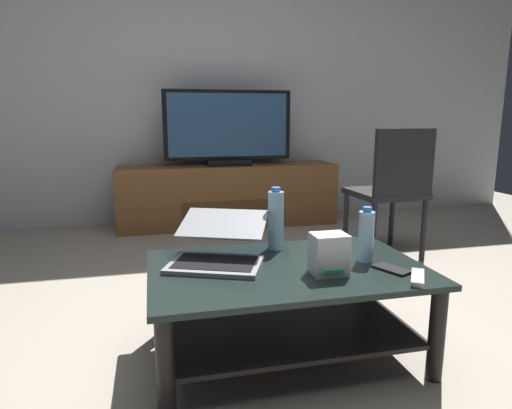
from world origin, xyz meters
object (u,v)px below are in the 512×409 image
object	(u,v)px
laptop	(219,247)
router_box	(329,254)
cell_phone	(392,269)
dining_chair	(392,186)
water_bottle_near	(366,236)
water_bottle_far	(276,220)
television	(228,129)
tv_remote	(418,278)
media_cabinet	(228,195)
coffee_table	(286,294)

from	to	relation	value
laptop	router_box	world-z (taller)	laptop
laptop	cell_phone	xyz separation A→B (m)	(0.63, -0.26, -0.06)
laptop	dining_chair	bearing A→B (deg)	35.31
water_bottle_near	water_bottle_far	size ratio (longest dim) A/B	0.81
television	tv_remote	xyz separation A→B (m)	(0.25, -2.48, -0.46)
media_cabinet	dining_chair	xyz separation A→B (m)	(0.91, -1.19, 0.23)
router_box	water_bottle_far	size ratio (longest dim) A/B	0.56
dining_chair	television	bearing A→B (deg)	127.70
television	laptop	world-z (taller)	television
water_bottle_far	cell_phone	xyz separation A→B (m)	(0.35, -0.37, -0.13)
media_cabinet	cell_phone	size ratio (longest dim) A/B	13.68
router_box	television	bearing A→B (deg)	89.20
cell_phone	laptop	bearing A→B (deg)	132.47
coffee_table	television	world-z (taller)	television
cell_phone	tv_remote	size ratio (longest dim) A/B	0.88
water_bottle_far	tv_remote	xyz separation A→B (m)	(0.39, -0.49, -0.12)
coffee_table	water_bottle_near	world-z (taller)	water_bottle_near
coffee_table	television	size ratio (longest dim) A/B	0.97
coffee_table	dining_chair	xyz separation A→B (m)	(1.06, 1.05, 0.24)
coffee_table	laptop	size ratio (longest dim) A/B	2.12
laptop	cell_phone	world-z (taller)	laptop
television	water_bottle_near	xyz separation A→B (m)	(0.17, -2.23, -0.36)
coffee_table	tv_remote	world-z (taller)	tv_remote
media_cabinet	television	xyz separation A→B (m)	(0.00, -0.02, 0.58)
dining_chair	laptop	bearing A→B (deg)	-144.69
coffee_table	cell_phone	distance (m)	0.42
water_bottle_near	laptop	bearing A→B (deg)	167.46
water_bottle_near	cell_phone	size ratio (longest dim) A/B	1.60
dining_chair	router_box	world-z (taller)	dining_chair
dining_chair	water_bottle_far	world-z (taller)	dining_chair
television	water_bottle_near	bearing A→B (deg)	-85.64
dining_chair	cell_phone	bearing A→B (deg)	-120.10
television	water_bottle_near	distance (m)	2.27
laptop	tv_remote	bearing A→B (deg)	-29.38
coffee_table	water_bottle_near	size ratio (longest dim) A/B	4.75
coffee_table	media_cabinet	distance (m)	2.25
media_cabinet	television	bearing A→B (deg)	-90.00
laptop	cell_phone	size ratio (longest dim) A/B	3.59
coffee_table	dining_chair	world-z (taller)	dining_chair
coffee_table	television	xyz separation A→B (m)	(0.16, 2.22, 0.58)
water_bottle_near	cell_phone	bearing A→B (deg)	-69.63
router_box	tv_remote	size ratio (longest dim) A/B	0.96
laptop	tv_remote	size ratio (longest dim) A/B	3.14
coffee_table	router_box	world-z (taller)	router_box
router_box	water_bottle_far	world-z (taller)	water_bottle_far
router_box	coffee_table	bearing A→B (deg)	136.67
water_bottle_near	coffee_table	bearing A→B (deg)	177.89
media_cabinet	water_bottle_far	xyz separation A→B (m)	(-0.14, -2.01, 0.24)
media_cabinet	television	world-z (taller)	television
dining_chair	cell_phone	xyz separation A→B (m)	(-0.69, -1.19, -0.11)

